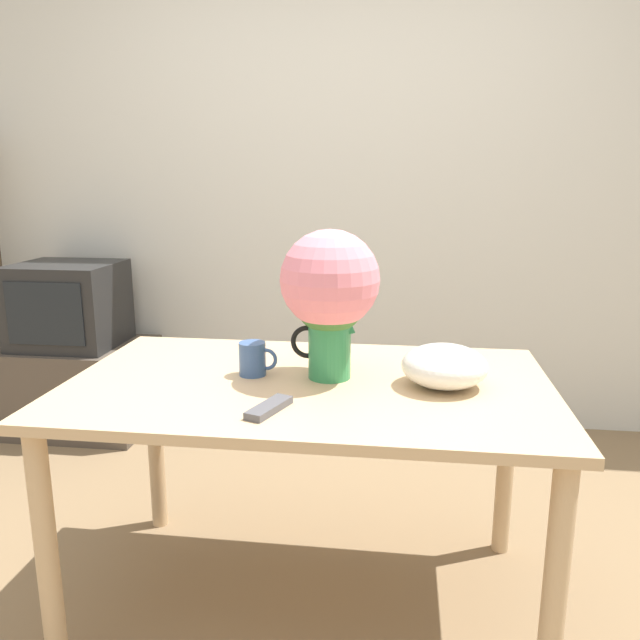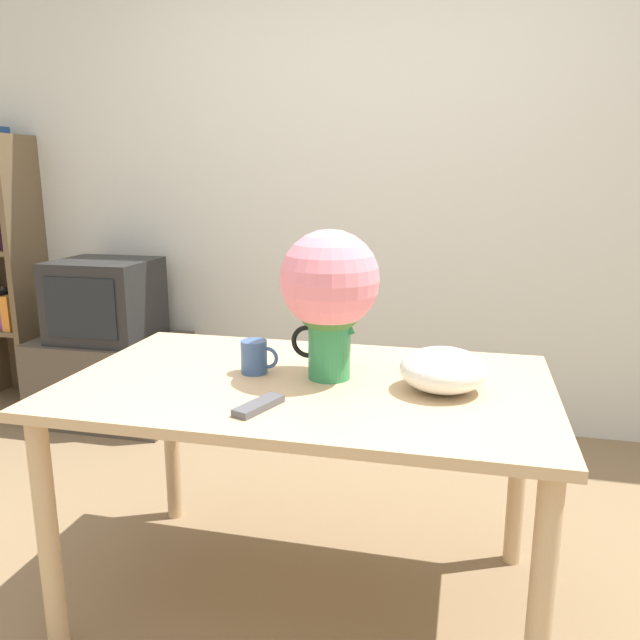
# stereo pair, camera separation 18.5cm
# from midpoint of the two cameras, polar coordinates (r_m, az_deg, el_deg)

# --- Properties ---
(ground_plane) EXTENTS (12.00, 12.00, 0.00)m
(ground_plane) POSITION_cam_midpoint_polar(r_m,az_deg,el_deg) (2.14, -5.91, -26.05)
(ground_plane) COLOR #7F6647
(wall_back) EXTENTS (8.00, 0.05, 2.60)m
(wall_back) POSITION_cam_midpoint_polar(r_m,az_deg,el_deg) (3.37, 0.57, 12.28)
(wall_back) COLOR silver
(wall_back) RESTS_ON ground_plane
(table) EXTENTS (1.43, 0.87, 0.75)m
(table) POSITION_cam_midpoint_polar(r_m,az_deg,el_deg) (1.90, -3.87, -8.37)
(table) COLOR tan
(table) RESTS_ON ground_plane
(flower_vase) EXTENTS (0.29, 0.29, 0.45)m
(flower_vase) POSITION_cam_midpoint_polar(r_m,az_deg,el_deg) (1.83, -2.00, 2.73)
(flower_vase) COLOR #2D844C
(flower_vase) RESTS_ON table
(coffee_mug) EXTENTS (0.12, 0.08, 0.10)m
(coffee_mug) POSITION_cam_midpoint_polar(r_m,az_deg,el_deg) (1.92, -8.87, -3.56)
(coffee_mug) COLOR #385689
(coffee_mug) RESTS_ON table
(white_bowl) EXTENTS (0.25, 0.25, 0.12)m
(white_bowl) POSITION_cam_midpoint_polar(r_m,az_deg,el_deg) (1.82, 8.47, -4.22)
(white_bowl) COLOR silver
(white_bowl) RESTS_ON table
(remote_control) EXTENTS (0.10, 0.17, 0.02)m
(remote_control) POSITION_cam_midpoint_polar(r_m,az_deg,el_deg) (1.64, -7.94, -8.01)
(remote_control) COLOR #4C4C51
(remote_control) RESTS_ON table
(tv_stand) EXTENTS (0.79, 0.53, 0.47)m
(tv_stand) POSITION_cam_midpoint_polar(r_m,az_deg,el_deg) (3.68, -22.75, -5.61)
(tv_stand) COLOR #4C4238
(tv_stand) RESTS_ON ground_plane
(tv_set) EXTENTS (0.51, 0.46, 0.44)m
(tv_set) POSITION_cam_midpoint_polar(r_m,az_deg,el_deg) (3.56, -23.41, 1.28)
(tv_set) COLOR black
(tv_set) RESTS_ON tv_stand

